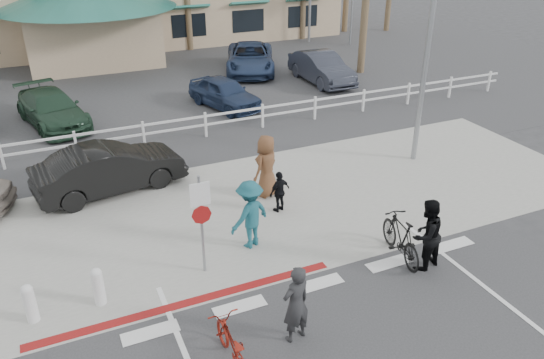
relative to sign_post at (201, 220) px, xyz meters
name	(u,v)px	position (x,y,z in m)	size (l,w,h in m)	color
ground	(331,299)	(2.30, -2.20, -1.45)	(140.00, 140.00, 0.00)	#333335
sidewalk_plaza	(256,209)	(2.30, 2.30, -1.44)	(22.00, 7.00, 0.01)	gray
cross_street	(213,158)	(2.30, 6.30, -1.45)	(40.00, 5.00, 0.01)	#333335
parking_lot	(153,86)	(2.30, 15.80, -1.45)	(50.00, 16.00, 0.01)	#333335
curb_red	(189,303)	(-0.70, -1.00, -1.44)	(7.00, 0.25, 0.02)	maroon
rail_fence	(208,124)	(2.80, 8.30, -0.95)	(29.40, 0.16, 1.00)	silver
sign_post	(201,220)	(0.00, 0.00, 0.00)	(0.50, 0.10, 2.90)	gray
bollard_0	(98,286)	(-2.50, -0.20, -0.97)	(0.26, 0.26, 0.95)	silver
bollard_1	(30,303)	(-3.90, -0.20, -0.97)	(0.26, 0.26, 0.95)	silver
streetlight_0	(430,30)	(8.80, 3.30, 3.05)	(0.60, 2.00, 9.00)	gray
info_sign	(352,1)	(16.30, 19.80, 1.35)	(1.20, 0.16, 5.60)	navy
bike_red	(233,347)	(-0.42, -3.12, -0.99)	(0.61, 1.76, 0.92)	maroon
rider_red	(296,304)	(1.00, -2.96, -0.57)	(0.65, 0.42, 1.77)	#252527
bike_black	(401,238)	(4.69, -1.45, -0.87)	(0.55, 1.94, 1.17)	black
rider_black	(426,235)	(4.97, -2.02, -0.52)	(0.90, 0.70, 1.86)	black
pedestrian_a	(250,214)	(1.44, 0.58, -0.51)	(1.21, 0.70, 1.88)	#18515E
pedestrian_child	(280,192)	(2.90, 1.91, -0.82)	(0.74, 0.31, 1.27)	black
pedestrian_b	(266,166)	(2.95, 2.97, -0.47)	(0.96, 0.62, 1.96)	brown
car_white_sedan	(110,169)	(-1.37, 5.23, -0.70)	(1.60, 4.58, 1.51)	black
lot_car_1	(52,109)	(-2.62, 12.08, -0.76)	(1.94, 4.76, 1.38)	#1E3A29
lot_car_2	(225,93)	(4.55, 11.31, -0.77)	(1.60, 3.96, 1.35)	#1E2D4B
lot_car_3	(321,68)	(10.38, 12.98, -0.69)	(1.62, 4.64, 1.53)	#282B36
lot_car_5	(250,58)	(7.83, 16.37, -0.70)	(2.49, 5.40, 1.50)	navy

